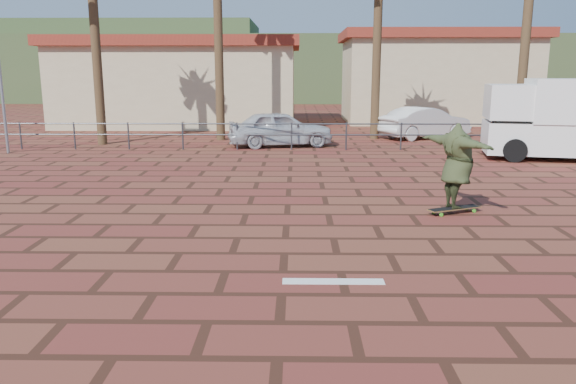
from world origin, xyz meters
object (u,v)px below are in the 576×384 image
object	(u,v)px
longboard	(454,209)
skateboarder	(457,166)
campervan	(568,117)
car_white	(425,123)
car_silver	(280,129)

from	to	relation	value
longboard	skateboarder	xyz separation A→B (m)	(0.00, -0.00, 0.88)
longboard	skateboarder	bearing A→B (deg)	-68.57
skateboarder	campervan	size ratio (longest dim) A/B	0.40
longboard	skateboarder	distance (m)	0.88
campervan	car_white	size ratio (longest dim) A/B	1.32
longboard	car_white	world-z (taller)	car_white
car_white	campervan	bearing A→B (deg)	-178.27
longboard	skateboarder	size ratio (longest dim) A/B	0.56
skateboarder	campervan	bearing A→B (deg)	-60.14
campervan	car_silver	xyz separation A→B (m)	(-9.42, 3.09, -0.68)
longboard	car_silver	size ratio (longest dim) A/B	0.30
campervan	car_white	xyz separation A→B (m)	(-3.29, 5.85, -0.70)
car_silver	longboard	bearing A→B (deg)	-171.24
longboard	car_white	xyz separation A→B (m)	(2.29, 13.12, 0.57)
campervan	car_silver	size ratio (longest dim) A/B	1.33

